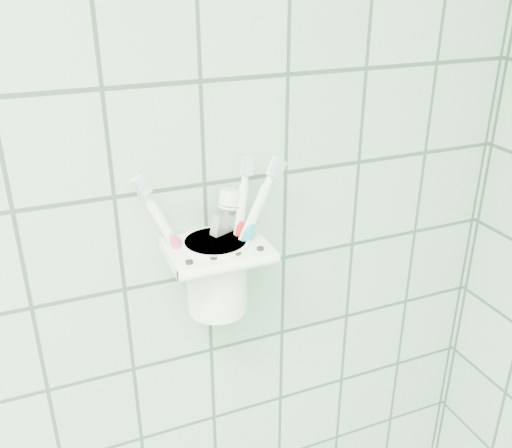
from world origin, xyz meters
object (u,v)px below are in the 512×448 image
Objects in this scene: cup at (216,272)px; toothbrush_blue at (229,238)px; toothbrush_orange at (211,234)px; toothpaste_tube at (212,240)px; holder_bracket at (216,250)px; toothbrush_pink at (208,234)px.

cup is 0.52× the size of toothbrush_blue.
toothbrush_orange is at bearing -178.31° from toothbrush_blue.
holder_bracket is at bearing -113.87° from toothpaste_tube.
holder_bracket is 0.03m from cup.
holder_bracket is at bearing -94.85° from cup.
holder_bracket and cup have the same top height.
toothbrush_orange is at bearing -126.50° from cup.
toothbrush_blue is 0.02m from toothbrush_orange.
toothbrush_orange reaches higher than toothbrush_pink.
cup is 0.04m from toothpaste_tube.
toothbrush_blue is 0.93× the size of toothbrush_orange.
holder_bracket is at bearing -54.49° from toothbrush_pink.
toothpaste_tube is at bearing 66.06° from toothbrush_orange.
toothbrush_pink is 0.03m from toothbrush_blue.
toothpaste_tube reaches higher than holder_bracket.
holder_bracket is 0.61× the size of toothbrush_orange.
toothbrush_pink is at bearing -154.61° from toothpaste_tube.
holder_bracket is 0.02m from toothpaste_tube.
toothbrush_blue is at bearing -82.58° from toothpaste_tube.
cup is at bearing -33.43° from toothbrush_pink.
cup is 0.06m from toothbrush_orange.
cup is at bearing 85.15° from holder_bracket.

